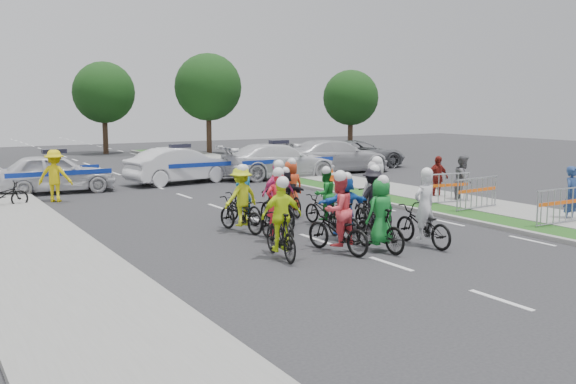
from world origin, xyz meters
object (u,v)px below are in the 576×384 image
rider_1 (380,221)px  police_car_1 (180,166)px  police_car_0 (55,173)px  police_car_2 (279,161)px  civilian_suv (358,154)px  spectator_1 (463,179)px  cone_1 (332,176)px  cone_0 (328,193)px  rider_8 (324,203)px  spectator_2 (437,178)px  tree_2 (351,98)px  civilian_sedan (335,156)px  rider_12 (243,204)px  parked_bike (2,195)px  rider_5 (345,211)px  rider_0 (423,220)px  rider_10 (241,206)px  rider_4 (372,207)px  rider_6 (277,218)px  rider_9 (277,203)px  rider_13 (290,193)px  marshal_hiviz (55,176)px  rider_11 (284,199)px  barrier_2 (445,190)px  tree_4 (104,93)px  rider_2 (338,222)px  rider_7 (375,201)px  barrier_1 (477,195)px  barrier_0 (560,208)px  rider_3 (281,227)px  spectator_0 (572,194)px

rider_1 → police_car_1: size_ratio=0.39×
police_car_0 → police_car_2: bearing=-86.1°
civilian_suv → spectator_1: size_ratio=3.17×
cone_1 → cone_0: bearing=-126.4°
rider_8 → spectator_2: (6.34, 2.10, 0.15)m
rider_1 → tree_2: 30.54m
civilian_sedan → cone_0: (-5.88, -7.95, -0.48)m
rider_12 → parked_bike: rider_12 is taller
police_car_0 → parked_bike: size_ratio=2.69×
rider_5 → rider_0: bearing=136.4°
spectator_1 → tree_2: (10.23, 20.56, 3.00)m
rider_10 → spectator_2: rider_10 is taller
spectator_2 → police_car_2: bearing=107.4°
tree_2 → rider_12: bearing=-132.8°
rider_4 → rider_6: bearing=1.6°
rider_9 → cone_0: rider_9 is taller
rider_13 → police_car_1: size_ratio=0.38×
civilian_suv → cone_0: (-8.36, -9.36, -0.40)m
marshal_hiviz → parked_bike: (-1.84, -0.67, -0.48)m
rider_6 → civilian_suv: 19.39m
rider_11 → barrier_2: size_ratio=0.83×
tree_4 → rider_6: bearing=-97.5°
parked_bike → rider_2: bearing=-159.1°
rider_9 → rider_7: bearing=150.8°
rider_4 → cone_1: rider_4 is taller
barrier_1 → barrier_0: bearing=-90.0°
rider_3 → rider_12: 4.45m
rider_3 → rider_7: size_ratio=0.92×
tree_2 → barrier_0: bearing=-114.1°
police_car_1 → tree_4: size_ratio=0.75×
rider_11 → police_car_2: size_ratio=0.30×
spectator_1 → barrier_0: (-1.07, -4.68, -0.28)m
rider_0 → rider_7: 2.35m
rider_5 → rider_13: 3.83m
rider_8 → rider_12: rider_12 is taller
rider_12 → spectator_2: 8.17m
rider_10 → rider_13: 2.85m
rider_13 → rider_10: bearing=39.5°
rider_0 → rider_1: 1.27m
cone_0 → tree_2: bearing=51.8°
police_car_1 → civilian_sedan: civilian_sedan is taller
rider_9 → tree_2: (18.19, 21.39, 3.09)m
barrier_2 → spectator_0: bearing=-75.6°
rider_9 → police_car_2: bearing=-121.0°
rider_3 → cone_1: 13.51m
rider_1 → barrier_0: rider_1 is taller
rider_4 → rider_11: 2.77m
barrier_2 → tree_4: size_ratio=0.32×
rider_11 → barrier_0: 7.74m
tree_2 → rider_1: bearing=-125.0°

